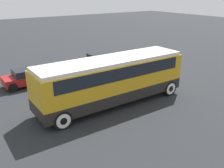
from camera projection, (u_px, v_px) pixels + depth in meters
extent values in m
plane|color=#26282B|center=(112.00, 103.00, 16.99)|extent=(120.00, 120.00, 0.00)
cube|color=black|center=(112.00, 92.00, 16.70)|extent=(10.31, 2.59, 0.74)
cube|color=gold|center=(112.00, 75.00, 16.26)|extent=(10.31, 2.59, 1.73)
cube|color=black|center=(112.00, 68.00, 16.11)|extent=(9.08, 2.63, 0.78)
cube|color=silver|center=(112.00, 60.00, 15.92)|extent=(10.11, 2.39, 0.22)
cube|color=gold|center=(166.00, 66.00, 19.01)|extent=(0.36, 2.49, 1.98)
cylinder|color=black|center=(170.00, 88.00, 18.17)|extent=(1.08, 0.28, 1.08)
cylinder|color=silver|center=(170.00, 88.00, 18.17)|extent=(0.85, 0.30, 0.85)
cylinder|color=black|center=(170.00, 88.00, 18.17)|extent=(0.41, 0.32, 0.41)
cylinder|color=black|center=(148.00, 79.00, 20.00)|extent=(1.08, 0.28, 1.08)
cylinder|color=silver|center=(148.00, 79.00, 20.00)|extent=(0.85, 0.30, 0.85)
cylinder|color=black|center=(148.00, 79.00, 20.00)|extent=(0.41, 0.32, 0.41)
cylinder|color=black|center=(63.00, 120.00, 13.69)|extent=(1.08, 0.28, 1.08)
cylinder|color=silver|center=(63.00, 120.00, 13.69)|extent=(0.85, 0.30, 0.85)
cylinder|color=black|center=(63.00, 120.00, 13.69)|extent=(0.41, 0.32, 0.41)
cylinder|color=black|center=(47.00, 105.00, 15.52)|extent=(1.08, 0.28, 1.08)
cylinder|color=silver|center=(47.00, 105.00, 15.52)|extent=(0.85, 0.30, 0.85)
cylinder|color=black|center=(47.00, 105.00, 15.52)|extent=(0.41, 0.32, 0.41)
cube|color=maroon|center=(31.00, 78.00, 20.20)|extent=(4.24, 1.76, 0.62)
cube|color=black|center=(28.00, 72.00, 19.91)|extent=(2.20, 1.58, 0.51)
cylinder|color=black|center=(53.00, 79.00, 20.54)|extent=(0.71, 0.22, 0.71)
cylinder|color=black|center=(53.00, 79.00, 20.54)|extent=(0.27, 0.26, 0.27)
cylinder|color=black|center=(46.00, 74.00, 21.75)|extent=(0.71, 0.22, 0.71)
cylinder|color=black|center=(46.00, 74.00, 21.75)|extent=(0.27, 0.26, 0.27)
cylinder|color=black|center=(13.00, 87.00, 18.81)|extent=(0.71, 0.22, 0.71)
cylinder|color=black|center=(13.00, 87.00, 18.81)|extent=(0.27, 0.26, 0.27)
cylinder|color=black|center=(8.00, 82.00, 20.02)|extent=(0.71, 0.22, 0.71)
cylinder|color=black|center=(8.00, 82.00, 20.02)|extent=(0.27, 0.26, 0.27)
cube|color=#2D5638|center=(102.00, 62.00, 24.82)|extent=(4.28, 1.82, 0.58)
cube|color=black|center=(100.00, 56.00, 24.53)|extent=(2.22, 1.64, 0.58)
cylinder|color=black|center=(120.00, 63.00, 25.14)|extent=(0.71, 0.22, 0.71)
cylinder|color=black|center=(120.00, 63.00, 25.14)|extent=(0.27, 0.26, 0.27)
cylinder|color=black|center=(111.00, 60.00, 26.40)|extent=(0.71, 0.22, 0.71)
cylinder|color=black|center=(111.00, 60.00, 26.40)|extent=(0.27, 0.26, 0.27)
cylinder|color=black|center=(92.00, 69.00, 23.39)|extent=(0.71, 0.22, 0.71)
cylinder|color=black|center=(92.00, 69.00, 23.39)|extent=(0.27, 0.26, 0.27)
cylinder|color=black|center=(84.00, 65.00, 24.65)|extent=(0.71, 0.22, 0.71)
cylinder|color=black|center=(84.00, 65.00, 24.65)|extent=(0.27, 0.26, 0.27)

